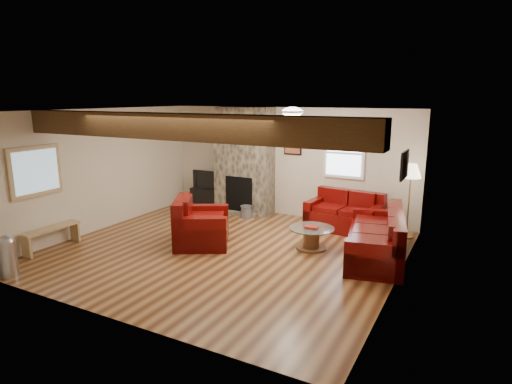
% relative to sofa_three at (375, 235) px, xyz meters
% --- Properties ---
extents(room, '(8.00, 8.00, 8.00)m').
position_rel_sofa_three_xyz_m(room, '(-2.48, -0.93, 0.84)').
color(room, '#4F2914').
rests_on(room, ground).
extents(floor, '(6.00, 6.00, 0.00)m').
position_rel_sofa_three_xyz_m(floor, '(-2.48, -0.93, -0.41)').
color(floor, '#4F2914').
rests_on(floor, ground).
extents(oak_beam, '(6.00, 0.36, 0.38)m').
position_rel_sofa_three_xyz_m(oak_beam, '(-2.48, -2.18, 1.90)').
color(oak_beam, '#372410').
rests_on(oak_beam, room).
extents(chimney_breast, '(1.40, 0.67, 2.50)m').
position_rel_sofa_three_xyz_m(chimney_breast, '(-3.48, 1.56, 0.81)').
color(chimney_breast, '#353129').
rests_on(chimney_breast, floor).
extents(back_window, '(0.90, 0.08, 1.10)m').
position_rel_sofa_three_xyz_m(back_window, '(-1.13, 1.78, 1.14)').
color(back_window, white).
rests_on(back_window, room).
extents(hatch_window, '(0.08, 1.00, 0.90)m').
position_rel_sofa_three_xyz_m(hatch_window, '(-5.44, -2.43, 1.04)').
color(hatch_window, tan).
rests_on(hatch_window, room).
extents(ceiling_dome, '(0.40, 0.40, 0.18)m').
position_rel_sofa_three_xyz_m(ceiling_dome, '(-1.58, -0.03, 2.03)').
color(ceiling_dome, '#F2E6CE').
rests_on(ceiling_dome, room).
extents(artwork_back, '(0.42, 0.06, 0.52)m').
position_rel_sofa_three_xyz_m(artwork_back, '(-2.33, 1.78, 1.29)').
color(artwork_back, black).
rests_on(artwork_back, room).
extents(artwork_right, '(0.06, 0.55, 0.42)m').
position_rel_sofa_three_xyz_m(artwork_right, '(0.48, -0.63, 1.34)').
color(artwork_right, black).
rests_on(artwork_right, room).
extents(sofa_three, '(1.30, 2.27, 0.82)m').
position_rel_sofa_three_xyz_m(sofa_three, '(0.00, 0.00, 0.00)').
color(sofa_three, '#480505').
rests_on(sofa_three, floor).
extents(loveseat, '(1.58, 1.02, 0.79)m').
position_rel_sofa_three_xyz_m(loveseat, '(-0.93, 1.30, -0.01)').
color(loveseat, '#480505').
rests_on(loveseat, floor).
extents(armchair_red, '(1.38, 1.43, 0.89)m').
position_rel_sofa_three_xyz_m(armchair_red, '(-3.04, -0.84, 0.03)').
color(armchair_red, '#480505').
rests_on(armchair_red, floor).
extents(coffee_table, '(0.83, 0.83, 0.43)m').
position_rel_sofa_three_xyz_m(coffee_table, '(-1.12, -0.12, -0.21)').
color(coffee_table, '#4A2A17').
rests_on(coffee_table, floor).
extents(tv_cabinet, '(0.93, 0.37, 0.46)m').
position_rel_sofa_three_xyz_m(tv_cabinet, '(-4.53, 1.60, -0.18)').
color(tv_cabinet, black).
rests_on(tv_cabinet, floor).
extents(television, '(0.81, 0.11, 0.47)m').
position_rel_sofa_three_xyz_m(television, '(-4.53, 1.60, 0.28)').
color(television, black).
rests_on(television, tv_cabinet).
extents(floor_lamp, '(0.38, 0.38, 1.47)m').
position_rel_sofa_three_xyz_m(floor_lamp, '(0.32, 1.38, 0.85)').
color(floor_lamp, '#B4884B').
rests_on(floor_lamp, floor).
extents(pine_bench, '(0.26, 1.09, 0.41)m').
position_rel_sofa_three_xyz_m(pine_bench, '(-5.31, -2.35, -0.21)').
color(pine_bench, tan).
rests_on(pine_bench, floor).
extents(pedal_bin, '(0.35, 0.35, 0.67)m').
position_rel_sofa_three_xyz_m(pedal_bin, '(-4.82, -3.48, -0.08)').
color(pedal_bin, '#A2A2A7').
rests_on(pedal_bin, floor).
extents(coal_bucket, '(0.30, 0.30, 0.28)m').
position_rel_sofa_three_xyz_m(coal_bucket, '(-3.19, 1.14, -0.27)').
color(coal_bucket, slate).
rests_on(coal_bucket, floor).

